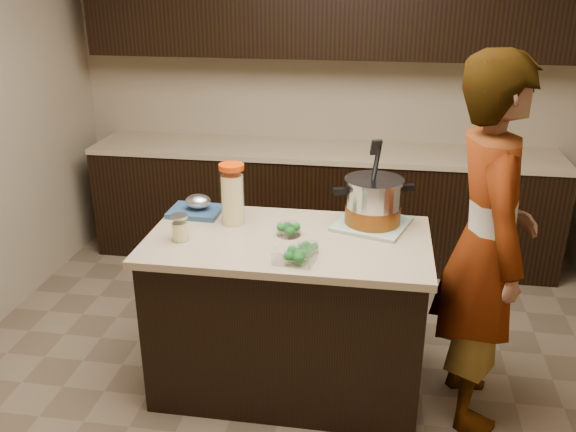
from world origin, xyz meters
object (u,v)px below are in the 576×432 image
(person, at_px, (486,247))
(island, at_px, (288,312))
(stock_pot, at_px, (373,204))
(lemonade_pitcher, at_px, (232,196))

(person, bearing_deg, island, 81.98)
(stock_pot, height_order, person, person)
(lemonade_pitcher, xyz_separation_m, person, (1.31, -0.19, -0.11))
(island, height_order, stock_pot, stock_pot)
(island, relative_size, stock_pot, 3.27)
(stock_pot, distance_m, person, 0.62)
(lemonade_pitcher, distance_m, person, 1.32)
(island, xyz_separation_m, person, (0.98, -0.04, 0.49))
(person, bearing_deg, lemonade_pitcher, 76.16)
(stock_pot, bearing_deg, lemonade_pitcher, 168.10)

